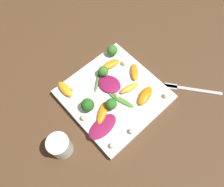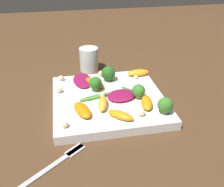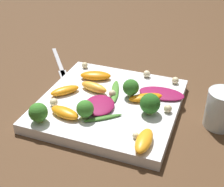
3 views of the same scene
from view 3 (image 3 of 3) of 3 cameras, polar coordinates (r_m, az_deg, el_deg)
name	(u,v)px [view 3 (image 3 of 3)]	position (r m, az deg, el deg)	size (l,w,h in m)	color
ground_plane	(110,109)	(0.71, -0.42, -2.82)	(2.40, 2.40, 0.00)	#4C331E
plate	(110,104)	(0.70, -0.42, -2.02)	(0.30, 0.30, 0.02)	white
drinking_glass	(222,109)	(0.68, 19.40, -2.71)	(0.07, 0.07, 0.08)	silver
fork	(60,65)	(0.90, -9.48, 5.14)	(0.13, 0.17, 0.01)	#B2B2B7
radicchio_leaf_0	(162,93)	(0.72, 9.05, 0.01)	(0.11, 0.06, 0.01)	maroon
radicchio_leaf_1	(99,105)	(0.67, -2.33, -2.12)	(0.08, 0.09, 0.01)	maroon
orange_segment_0	(144,141)	(0.57, 5.87, -8.58)	(0.03, 0.07, 0.02)	orange
orange_segment_1	(65,91)	(0.72, -8.61, 0.54)	(0.06, 0.07, 0.02)	orange
orange_segment_2	(146,97)	(0.70, 6.15, -0.73)	(0.08, 0.06, 0.01)	orange
orange_segment_3	(94,87)	(0.73, -3.34, 1.16)	(0.07, 0.04, 0.02)	#FCAD33
orange_segment_4	(65,113)	(0.65, -8.64, -3.46)	(0.07, 0.04, 0.02)	orange
orange_segment_5	(96,76)	(0.78, -3.02, 3.29)	(0.08, 0.05, 0.02)	orange
broccoli_floret_0	(150,104)	(0.65, 6.97, -1.86)	(0.04, 0.04, 0.05)	#7A9E51
broccoli_floret_1	(85,109)	(0.63, -4.94, -2.87)	(0.04, 0.04, 0.04)	#7A9E51
broccoli_floret_2	(131,88)	(0.70, 3.46, 1.08)	(0.04, 0.04, 0.04)	#7A9E51
broccoli_floret_3	(38,113)	(0.64, -13.34, -3.41)	(0.04, 0.04, 0.04)	#84AD5B
arugula_sprig_0	(103,118)	(0.64, -1.67, -4.50)	(0.07, 0.06, 0.01)	#3D7528
arugula_sprig_1	(116,91)	(0.72, 0.69, 0.44)	(0.04, 0.10, 0.01)	#47842D
macadamia_nut_0	(175,80)	(0.77, 11.49, 2.36)	(0.02, 0.02, 0.02)	beige
macadamia_nut_1	(147,74)	(0.79, 6.37, 3.58)	(0.02, 0.02, 0.02)	beige
macadamia_nut_2	(85,65)	(0.83, -5.00, 5.18)	(0.02, 0.02, 0.02)	beige
macadamia_nut_3	(168,109)	(0.66, 10.13, -2.86)	(0.02, 0.02, 0.02)	beige
macadamia_nut_4	(136,136)	(0.59, 4.36, -7.67)	(0.01, 0.01, 0.01)	beige
macadamia_nut_5	(110,93)	(0.71, -0.33, 0.10)	(0.02, 0.02, 0.02)	beige
macadamia_nut_6	(54,102)	(0.69, -10.61, -1.58)	(0.02, 0.02, 0.02)	beige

